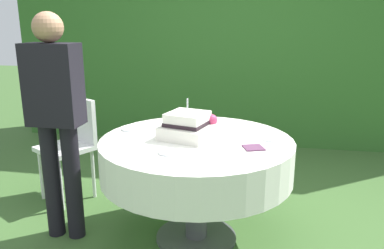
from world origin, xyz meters
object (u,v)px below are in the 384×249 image
at_px(cake_table, 196,158).
at_px(wedding_cake, 188,126).
at_px(serving_plate_right, 168,152).
at_px(standing_person, 56,113).
at_px(serving_plate_left, 209,124).
at_px(napkin_stack, 253,148).
at_px(serving_plate_near, 132,129).
at_px(serving_plate_far, 272,139).
at_px(garden_chair, 72,138).

relative_size(cake_table, wedding_cake, 3.34).
bearing_deg(serving_plate_right, standing_person, 167.36).
height_order(cake_table, serving_plate_left, serving_plate_left).
bearing_deg(cake_table, napkin_stack, -17.55).
height_order(cake_table, standing_person, standing_person).
bearing_deg(standing_person, serving_plate_near, 32.16).
height_order(serving_plate_far, napkin_stack, serving_plate_far).
relative_size(serving_plate_near, standing_person, 0.09).
xyz_separation_m(wedding_cake, napkin_stack, (0.45, -0.15, -0.08)).
bearing_deg(cake_table, garden_chair, 157.09).
xyz_separation_m(serving_plate_near, serving_plate_right, (0.40, -0.46, 0.00)).
relative_size(serving_plate_far, serving_plate_right, 1.06).
height_order(serving_plate_far, garden_chair, garden_chair).
bearing_deg(serving_plate_far, garden_chair, 165.91).
relative_size(cake_table, serving_plate_far, 10.39).
height_order(wedding_cake, standing_person, standing_person).
xyz_separation_m(wedding_cake, serving_plate_left, (0.09, 0.35, -0.08)).
relative_size(cake_table, serving_plate_right, 10.99).
relative_size(wedding_cake, serving_plate_right, 3.29).
bearing_deg(garden_chair, cake_table, -22.91).
height_order(serving_plate_near, napkin_stack, serving_plate_near).
distance_m(wedding_cake, serving_plate_far, 0.58).
bearing_deg(napkin_stack, garden_chair, 158.37).
bearing_deg(serving_plate_near, cake_table, -15.55).
bearing_deg(cake_table, serving_plate_near, 164.45).
relative_size(napkin_stack, garden_chair, 0.14).
bearing_deg(serving_plate_left, serving_plate_far, -32.15).
bearing_deg(wedding_cake, standing_person, -170.11).
xyz_separation_m(serving_plate_left, garden_chair, (-1.23, 0.13, -0.22)).
distance_m(serving_plate_near, garden_chair, 0.81).
bearing_deg(serving_plate_right, wedding_cake, 80.36).
relative_size(cake_table, serving_plate_left, 10.53).
bearing_deg(wedding_cake, serving_plate_left, 75.24).
distance_m(serving_plate_right, standing_person, 0.87).
relative_size(wedding_cake, standing_person, 0.25).
bearing_deg(serving_plate_left, standing_person, -152.62).
height_order(napkin_stack, garden_chair, garden_chair).
xyz_separation_m(wedding_cake, standing_person, (-0.89, -0.16, 0.09)).
bearing_deg(wedding_cake, serving_plate_right, -99.64).
distance_m(wedding_cake, serving_plate_near, 0.48).
height_order(wedding_cake, napkin_stack, wedding_cake).
distance_m(napkin_stack, garden_chair, 1.72).
relative_size(cake_table, standing_person, 0.83).
xyz_separation_m(wedding_cake, serving_plate_far, (0.57, 0.06, -0.08)).
bearing_deg(garden_chair, serving_plate_right, -37.44).
relative_size(serving_plate_right, garden_chair, 0.14).
distance_m(serving_plate_far, serving_plate_left, 0.56).
bearing_deg(standing_person, napkin_stack, 0.40).
bearing_deg(serving_plate_far, napkin_stack, -120.69).
bearing_deg(garden_chair, serving_plate_near, -27.99).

